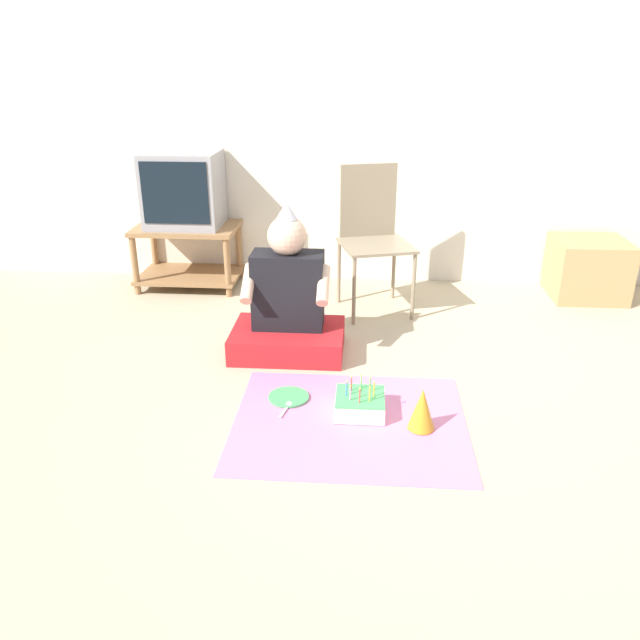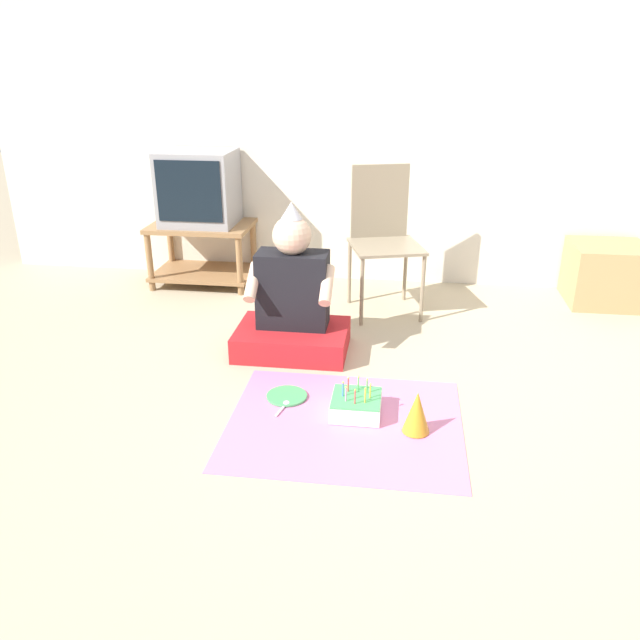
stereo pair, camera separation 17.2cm
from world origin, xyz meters
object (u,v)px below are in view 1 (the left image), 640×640
cardboard_box_stack (588,269)px  party_hat_blue (422,409)px  folding_chair (372,229)px  paper_plate (289,397)px  tv (184,189)px  birthday_cake (360,404)px  person_seated (288,306)px

cardboard_box_stack → party_hat_blue: 2.19m
folding_chair → paper_plate: 1.44m
tv → birthday_cake: bearing=-53.6°
tv → party_hat_blue: size_ratio=2.61×
folding_chair → paper_plate: size_ratio=4.66×
cardboard_box_stack → person_seated: 2.20m
party_hat_blue → tv: bearing=130.0°
birthday_cake → paper_plate: birthday_cake is taller
cardboard_box_stack → paper_plate: (-1.88, -1.57, -0.19)m
folding_chair → birthday_cake: (-0.05, -1.39, -0.47)m
folding_chair → paper_plate: bearing=-107.1°
cardboard_box_stack → birthday_cake: 2.28m
party_hat_blue → person_seated: bearing=131.7°
party_hat_blue → paper_plate: party_hat_blue is taller
tv → paper_plate: (0.91, -1.60, -0.69)m
folding_chair → paper_plate: (-0.39, -1.28, -0.51)m
cardboard_box_stack → paper_plate: bearing=-140.1°
folding_chair → birthday_cake: 1.47m
paper_plate → cardboard_box_stack: bearing=39.9°
folding_chair → birthday_cake: size_ratio=4.03×
birthday_cake → paper_plate: bearing=163.1°
person_seated → paper_plate: 0.61m
party_hat_blue → paper_plate: bearing=160.5°
tv → birthday_cake: tv is taller
cardboard_box_stack → party_hat_blue: size_ratio=2.45×
person_seated → party_hat_blue: size_ratio=4.31×
tv → party_hat_blue: bearing=-50.0°
folding_chair → party_hat_blue: (0.23, -1.50, -0.42)m
tv → party_hat_blue: tv is taller
person_seated → birthday_cake: size_ratio=3.68×
tv → person_seated: bearing=-51.2°
cardboard_box_stack → birthday_cake: cardboard_box_stack is taller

